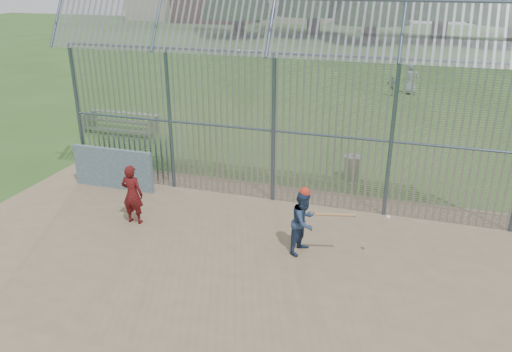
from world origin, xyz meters
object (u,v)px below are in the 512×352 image
(bleacher, at_px, (121,122))
(batter, at_px, (304,222))
(trash_can, at_px, (353,168))
(onlooker, at_px, (132,194))
(dugout_wall, at_px, (113,168))

(bleacher, bearing_deg, batter, -37.40)
(trash_can, height_order, bleacher, trash_can)
(batter, xyz_separation_m, onlooker, (-4.33, 0.10, 0.03))
(dugout_wall, height_order, onlooker, onlooker)
(trash_can, bearing_deg, bleacher, 167.22)
(onlooker, bearing_deg, batter, 176.98)
(bleacher, bearing_deg, trash_can, -12.78)
(dugout_wall, distance_m, trash_can, 7.07)
(dugout_wall, relative_size, bleacher, 0.83)
(batter, relative_size, trash_can, 1.78)
(batter, relative_size, bleacher, 0.49)
(dugout_wall, distance_m, bleacher, 5.65)
(bleacher, bearing_deg, dugout_wall, -60.16)
(dugout_wall, xyz_separation_m, trash_can, (6.49, 2.79, -0.24))
(dugout_wall, relative_size, trash_can, 3.05)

